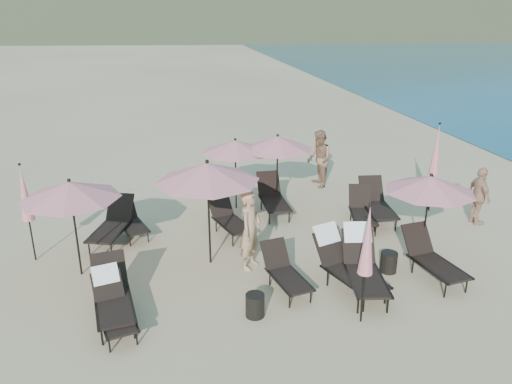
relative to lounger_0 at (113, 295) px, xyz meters
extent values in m
plane|color=#D6BA8C|center=(4.27, -0.15, -0.48)|extent=(800.00, 800.00, 0.00)
cube|color=black|center=(0.05, -0.29, -0.10)|extent=(0.86, 1.38, 0.05)
cube|color=black|center=(-0.09, 0.56, 0.21)|extent=(0.73, 0.59, 0.66)
cylinder|color=black|center=(-0.14, -0.87, -0.30)|extent=(0.04, 0.04, 0.36)
cylinder|color=black|center=(-0.32, 0.22, -0.30)|extent=(0.04, 0.04, 0.36)
cylinder|color=black|center=(0.41, -0.78, -0.30)|extent=(0.04, 0.04, 0.36)
cylinder|color=black|center=(0.23, 0.31, -0.30)|extent=(0.04, 0.04, 0.36)
cube|color=black|center=(-0.28, -0.29, -0.09)|extent=(0.27, 1.44, 0.04)
cube|color=black|center=(0.36, -0.19, -0.09)|extent=(0.27, 1.44, 0.04)
cube|color=black|center=(0.11, -0.60, -0.16)|extent=(0.83, 1.20, 0.05)
cube|color=black|center=(-0.08, 0.10, 0.10)|extent=(0.65, 0.54, 0.56)
cylinder|color=black|center=(0.00, -1.10, -0.32)|extent=(0.03, 0.03, 0.31)
cylinder|color=black|center=(-0.25, -0.20, -0.32)|extent=(0.03, 0.03, 0.31)
cylinder|color=black|center=(0.46, -0.97, -0.32)|extent=(0.03, 0.03, 0.31)
cylinder|color=black|center=(0.21, -0.08, -0.32)|extent=(0.03, 0.03, 0.31)
cube|color=black|center=(-0.16, -0.63, -0.15)|extent=(0.36, 1.19, 0.04)
cube|color=black|center=(0.36, -0.48, -0.15)|extent=(0.36, 1.19, 0.04)
cube|color=white|center=(-0.12, 0.23, 0.32)|extent=(0.54, 0.38, 0.34)
cube|color=black|center=(3.51, 0.14, -0.16)|extent=(0.78, 1.19, 0.05)
cube|color=black|center=(3.36, 0.86, 0.11)|extent=(0.64, 0.52, 0.56)
cylinder|color=black|center=(3.38, -0.36, -0.32)|extent=(0.03, 0.03, 0.31)
cylinder|color=black|center=(3.18, 0.56, -0.32)|extent=(0.03, 0.03, 0.31)
cylinder|color=black|center=(3.84, -0.25, -0.32)|extent=(0.03, 0.03, 0.31)
cylinder|color=black|center=(3.64, 0.66, -0.32)|extent=(0.03, 0.03, 0.31)
cube|color=black|center=(3.24, 0.13, -0.15)|extent=(0.30, 1.21, 0.04)
cube|color=black|center=(3.77, 0.24, -0.15)|extent=(0.30, 1.21, 0.04)
cube|color=black|center=(5.01, -0.27, -0.09)|extent=(0.89, 1.43, 0.06)
cube|color=black|center=(5.15, 0.61, 0.24)|extent=(0.76, 0.61, 0.69)
cylinder|color=black|center=(4.64, -0.78, -0.29)|extent=(0.04, 0.04, 0.38)
cylinder|color=black|center=(4.82, 0.35, -0.29)|extent=(0.04, 0.04, 0.38)
cylinder|color=black|center=(5.21, -0.87, -0.29)|extent=(0.04, 0.04, 0.38)
cylinder|color=black|center=(5.39, 0.26, -0.29)|extent=(0.04, 0.04, 0.38)
cube|color=black|center=(4.69, -0.17, -0.08)|extent=(0.28, 1.49, 0.04)
cube|color=black|center=(5.35, -0.27, -0.08)|extent=(0.28, 1.49, 0.04)
cube|color=white|center=(5.18, 0.77, 0.50)|extent=(0.64, 0.40, 0.41)
cube|color=black|center=(4.85, -0.13, -0.09)|extent=(1.08, 1.47, 0.05)
cube|color=black|center=(4.55, 0.70, 0.23)|extent=(0.81, 0.70, 0.68)
cylinder|color=black|center=(4.77, -0.74, -0.29)|extent=(0.04, 0.04, 0.37)
cylinder|color=black|center=(4.39, 0.32, -0.29)|extent=(0.04, 0.04, 0.37)
cylinder|color=black|center=(5.30, -0.55, -0.29)|extent=(0.04, 0.04, 0.37)
cylinder|color=black|center=(4.92, 0.51, -0.29)|extent=(0.04, 0.04, 0.37)
cube|color=black|center=(4.52, -0.19, -0.08)|extent=(0.54, 1.41, 0.04)
cube|color=black|center=(5.14, 0.03, -0.08)|extent=(0.54, 1.41, 0.04)
cube|color=white|center=(4.50, 0.85, 0.49)|extent=(0.66, 0.49, 0.41)
cube|color=black|center=(6.78, -0.02, -0.11)|extent=(0.84, 1.34, 0.05)
cube|color=black|center=(6.65, 0.81, 0.19)|extent=(0.71, 0.57, 0.64)
cylinder|color=black|center=(6.60, -0.58, -0.30)|extent=(0.04, 0.04, 0.35)
cylinder|color=black|center=(6.43, 0.48, -0.30)|extent=(0.04, 0.04, 0.35)
cylinder|color=black|center=(7.13, -0.49, -0.30)|extent=(0.04, 0.04, 0.35)
cylinder|color=black|center=(6.96, 0.57, -0.30)|extent=(0.04, 0.04, 0.35)
cube|color=black|center=(6.46, -0.02, -0.10)|extent=(0.27, 1.39, 0.04)
cube|color=black|center=(7.08, 0.08, -0.10)|extent=(0.27, 1.39, 0.04)
cube|color=black|center=(-0.36, 3.14, -0.10)|extent=(1.02, 1.42, 0.05)
cube|color=black|center=(-0.10, 3.96, 0.21)|extent=(0.78, 0.66, 0.66)
cylinder|color=black|center=(-0.78, 2.71, -0.30)|extent=(0.04, 0.04, 0.36)
cylinder|color=black|center=(-0.45, 3.76, -0.30)|extent=(0.04, 0.04, 0.36)
cylinder|color=black|center=(-0.25, 2.54, -0.30)|extent=(0.04, 0.04, 0.36)
cylinder|color=black|center=(0.08, 3.59, -0.30)|extent=(0.04, 0.04, 0.36)
cube|color=black|center=(-0.65, 3.28, -0.09)|extent=(0.48, 1.39, 0.04)
cube|color=black|center=(-0.03, 3.09, -0.09)|extent=(0.48, 1.39, 0.04)
cube|color=black|center=(0.23, 3.52, -0.17)|extent=(0.87, 1.19, 0.04)
cube|color=black|center=(-0.01, 4.20, 0.10)|extent=(0.65, 0.56, 0.55)
cylinder|color=black|center=(0.15, 3.02, -0.33)|extent=(0.03, 0.03, 0.30)
cylinder|color=black|center=(-0.15, 3.89, -0.33)|extent=(0.03, 0.03, 0.30)
cylinder|color=black|center=(0.59, 3.17, -0.33)|extent=(0.03, 0.03, 0.30)
cylinder|color=black|center=(0.29, 4.04, -0.33)|extent=(0.03, 0.03, 0.30)
cube|color=black|center=(-0.04, 3.47, -0.16)|extent=(0.42, 1.15, 0.04)
cube|color=black|center=(0.46, 3.65, -0.16)|extent=(0.42, 1.15, 0.04)
cube|color=black|center=(2.76, 3.08, -0.14)|extent=(0.93, 1.30, 0.05)
cube|color=black|center=(2.52, 3.83, 0.15)|extent=(0.71, 0.61, 0.60)
cylinder|color=black|center=(2.66, 2.54, -0.31)|extent=(0.04, 0.04, 0.33)
cylinder|color=black|center=(2.36, 3.50, -0.31)|extent=(0.04, 0.04, 0.33)
cylinder|color=black|center=(3.15, 2.69, -0.31)|extent=(0.04, 0.04, 0.33)
cylinder|color=black|center=(2.84, 3.65, -0.31)|extent=(0.04, 0.04, 0.33)
cube|color=black|center=(2.46, 3.04, -0.13)|extent=(0.44, 1.27, 0.04)
cube|color=black|center=(3.02, 3.22, -0.13)|extent=(0.44, 1.27, 0.04)
cube|color=black|center=(4.12, 4.23, -0.10)|extent=(0.67, 1.29, 0.05)
cube|color=black|center=(4.11, 5.09, 0.21)|extent=(0.67, 0.49, 0.66)
cylinder|color=black|center=(3.84, 3.69, -0.30)|extent=(0.04, 0.04, 0.36)
cylinder|color=black|center=(3.83, 4.79, -0.30)|extent=(0.04, 0.04, 0.36)
cylinder|color=black|center=(4.40, 3.70, -0.30)|extent=(0.04, 0.04, 0.36)
cylinder|color=black|center=(4.39, 4.80, -0.30)|extent=(0.04, 0.04, 0.36)
cube|color=black|center=(3.80, 4.28, -0.09)|extent=(0.05, 1.44, 0.04)
cube|color=black|center=(4.44, 4.29, -0.09)|extent=(0.05, 1.44, 0.04)
cube|color=black|center=(6.82, 3.20, -0.10)|extent=(0.81, 1.37, 0.05)
cube|color=black|center=(6.91, 4.07, 0.22)|extent=(0.72, 0.56, 0.67)
cylinder|color=black|center=(6.48, 2.69, -0.29)|extent=(0.04, 0.04, 0.37)
cylinder|color=black|center=(6.60, 3.81, -0.29)|extent=(0.04, 0.04, 0.37)
cylinder|color=black|center=(7.04, 2.63, -0.29)|extent=(0.04, 0.04, 0.37)
cylinder|color=black|center=(7.16, 3.74, -0.29)|extent=(0.04, 0.04, 0.37)
cube|color=black|center=(6.50, 3.29, -0.09)|extent=(0.20, 1.47, 0.04)
cube|color=black|center=(7.15, 3.22, -0.09)|extent=(0.20, 1.47, 0.04)
cube|color=black|center=(6.25, 2.96, -0.14)|extent=(0.86, 1.28, 0.05)
cube|color=black|center=(6.44, 3.73, 0.15)|extent=(0.69, 0.57, 0.60)
cylinder|color=black|center=(5.89, 2.55, -0.31)|extent=(0.04, 0.04, 0.33)
cylinder|color=black|center=(6.13, 3.53, -0.31)|extent=(0.04, 0.04, 0.33)
cylinder|color=black|center=(6.38, 2.43, -0.31)|extent=(0.04, 0.04, 0.33)
cylinder|color=black|center=(6.62, 3.41, -0.31)|extent=(0.04, 0.04, 0.33)
cube|color=black|center=(5.98, 3.08, -0.13)|extent=(0.35, 1.29, 0.04)
cube|color=black|center=(6.55, 2.94, -0.13)|extent=(0.35, 1.29, 0.04)
cylinder|color=black|center=(-0.85, 1.81, 0.57)|extent=(0.04, 0.04, 2.10)
cone|color=#DE7E7D|center=(-0.85, 1.81, 1.52)|extent=(2.10, 2.10, 0.38)
sphere|color=black|center=(-0.85, 1.81, 1.74)|extent=(0.08, 0.08, 0.08)
cylinder|color=black|center=(2.03, 1.82, 0.68)|extent=(0.05, 0.05, 2.32)
cone|color=#DE7E7D|center=(2.03, 1.82, 1.73)|extent=(2.32, 2.32, 0.42)
sphere|color=black|center=(2.03, 1.82, 1.98)|extent=(0.09, 0.09, 0.09)
cylinder|color=black|center=(6.89, 0.98, 0.53)|extent=(0.04, 0.04, 2.01)
cone|color=#DE7E7D|center=(6.89, 0.98, 1.44)|extent=(2.01, 2.01, 0.36)
sphere|color=black|center=(6.89, 0.98, 1.65)|extent=(0.08, 0.08, 0.08)
cylinder|color=black|center=(3.12, 5.04, 0.51)|extent=(0.04, 0.04, 1.98)
cone|color=#DE7E7D|center=(3.12, 5.04, 1.41)|extent=(1.98, 1.98, 0.36)
sphere|color=black|center=(3.12, 5.04, 1.61)|extent=(0.08, 0.08, 0.08)
cylinder|color=black|center=(4.32, 4.91, 0.55)|extent=(0.04, 0.04, 2.07)
cone|color=#DE7E7D|center=(4.32, 4.91, 1.49)|extent=(2.07, 2.07, 0.37)
sphere|color=black|center=(4.32, 4.91, 1.71)|extent=(0.08, 0.08, 0.08)
cylinder|color=black|center=(4.60, -1.04, 0.04)|extent=(0.04, 0.04, 1.04)
cone|color=#DE7E7D|center=(4.60, -1.04, 1.22)|extent=(0.28, 0.28, 1.32)
sphere|color=black|center=(4.60, -1.04, 1.91)|extent=(0.07, 0.07, 0.07)
cylinder|color=black|center=(8.65, 3.81, 0.08)|extent=(0.04, 0.04, 1.12)
cone|color=#DE7E7D|center=(8.65, 3.81, 1.36)|extent=(0.31, 0.31, 1.43)
sphere|color=black|center=(8.65, 3.81, 2.11)|extent=(0.07, 0.07, 0.07)
cylinder|color=black|center=(-2.01, 2.71, 0.03)|extent=(0.04, 0.04, 1.02)
cone|color=#DE7E7D|center=(-2.01, 2.71, 1.20)|extent=(0.28, 0.28, 1.30)
sphere|color=black|center=(-2.01, 2.71, 1.88)|extent=(0.07, 0.07, 0.07)
cylinder|color=black|center=(2.66, -0.49, -0.25)|extent=(0.37, 0.37, 0.47)
cylinder|color=black|center=(5.92, 0.65, -0.24)|extent=(0.38, 0.38, 0.47)
imported|color=tan|center=(2.91, 1.43, 0.45)|extent=(0.76, 0.81, 1.86)
imported|color=#9A6D4F|center=(6.08, 6.42, 0.46)|extent=(0.73, 0.93, 1.88)
imported|color=tan|center=(9.42, 2.70, 0.32)|extent=(0.42, 0.95, 1.61)
camera|label=1|loc=(1.16, -8.55, 5.11)|focal=35.00mm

